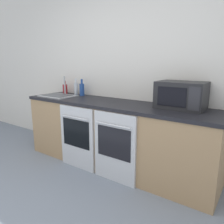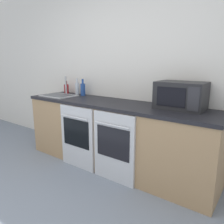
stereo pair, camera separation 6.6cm
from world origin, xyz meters
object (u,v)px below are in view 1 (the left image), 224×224
bottle_blue (82,89)px  sink (58,95)px  bottle_clear (76,88)px  bottle_red (65,89)px  oven_left (77,137)px  oven_right (114,147)px  microwave (181,95)px

bottle_blue → sink: size_ratio=0.52×
bottle_clear → sink: bearing=-107.5°
bottle_clear → bottle_red: bearing=-171.6°
oven_left → sink: bearing=157.3°
oven_left → oven_right: size_ratio=1.00×
microwave → sink: size_ratio=1.06×
oven_left → microwave: microwave is taller
oven_right → bottle_blue: (-0.97, 0.53, 0.56)m
microwave → bottle_blue: size_ratio=2.05×
microwave → oven_left: bearing=-159.2°
oven_left → bottle_blue: 0.85m
bottle_clear → sink: (-0.09, -0.30, -0.09)m
microwave → bottle_clear: (-1.72, 0.10, -0.05)m
bottle_blue → bottle_red: size_ratio=1.23×
bottle_blue → bottle_clear: bottle_clear is taller
microwave → bottle_blue: microwave is taller
oven_left → oven_right: (0.60, 0.00, 0.00)m
microwave → bottle_red: size_ratio=2.53×
bottle_blue → oven_left: bearing=-54.6°
bottle_clear → bottle_red: 0.22m
bottle_red → bottle_clear: bearing=8.4°
microwave → sink: bearing=-174.0°
bottle_blue → bottle_red: bearing=-179.8°
bottle_clear → oven_left: bearing=-46.4°
microwave → bottle_clear: bearing=176.5°
bottle_blue → sink: sink is taller
oven_left → bottle_red: bottle_red is taller
oven_right → bottle_clear: 1.38m
microwave → bottle_clear: 1.73m
oven_right → bottle_clear: size_ratio=3.26×
oven_right → microwave: size_ratio=1.60×
microwave → sink: 1.83m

